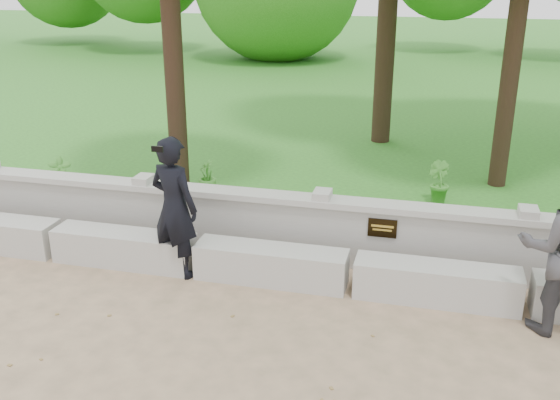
% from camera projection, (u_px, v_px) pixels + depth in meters
% --- Properties ---
extents(ground, '(80.00, 80.00, 0.00)m').
position_uv_depth(ground, '(321.00, 385.00, 5.85)').
color(ground, tan).
rests_on(ground, ground).
extents(lawn, '(40.00, 22.00, 0.25)m').
position_uv_depth(lawn, '(409.00, 96.00, 18.53)').
color(lawn, '#2C6120').
rests_on(lawn, ground).
extents(concrete_bench, '(11.90, 0.45, 0.45)m').
position_uv_depth(concrete_bench, '(351.00, 274.00, 7.50)').
color(concrete_bench, '#AEACA4').
rests_on(concrete_bench, ground).
extents(parapet_wall, '(12.50, 0.35, 0.90)m').
position_uv_depth(parapet_wall, '(359.00, 233.00, 8.05)').
color(parapet_wall, '#A4A19A').
rests_on(parapet_wall, ground).
extents(man_main, '(0.76, 0.70, 1.81)m').
position_uv_depth(man_main, '(174.00, 208.00, 7.68)').
color(man_main, black).
rests_on(man_main, ground).
extents(shrub_a, '(0.43, 0.40, 0.68)m').
position_uv_depth(shrub_a, '(61.00, 179.00, 9.75)').
color(shrub_a, '#41882E').
rests_on(shrub_a, lawn).
extents(shrub_b, '(0.46, 0.46, 0.66)m').
position_uv_depth(shrub_b, '(438.00, 182.00, 9.62)').
color(shrub_b, '#41882E').
rests_on(shrub_b, lawn).
extents(shrub_d, '(0.39, 0.40, 0.53)m').
position_uv_depth(shrub_d, '(207.00, 176.00, 10.12)').
color(shrub_d, '#41882E').
rests_on(shrub_d, lawn).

